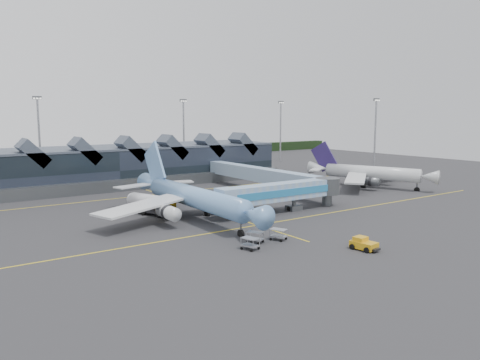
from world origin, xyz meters
TOP-DOWN VIEW (x-y plane):
  - ground at (0.00, 0.00)m, footprint 260.00×260.00m
  - taxi_stripes at (0.00, 10.00)m, footprint 120.00×60.00m
  - tree_line_far at (0.00, 110.00)m, footprint 260.00×4.00m
  - terminal at (-5.07, 47.35)m, footprint 90.00×22.25m
  - light_masts at (21.00, 62.80)m, footprint 132.40×42.56m
  - main_airliner at (-5.95, 2.53)m, footprint 34.60×39.66m
  - regional_jet at (46.17, 8.64)m, footprint 27.71×30.99m
  - jet_bridge at (11.37, -2.56)m, footprint 26.87×4.63m
  - fuel_truck at (-10.47, 9.57)m, footprint 5.73×10.39m
  - pushback_tug at (3.25, -26.71)m, footprint 2.69×3.88m
  - baggage_carts at (-6.06, -17.00)m, footprint 8.08×4.74m

SIDE VIEW (x-z plane):
  - ground at x=0.00m, z-range 0.00..0.00m
  - taxi_stripes at x=0.00m, z-range 0.00..0.01m
  - pushback_tug at x=3.25m, z-range -0.08..1.55m
  - baggage_carts at x=-6.06m, z-range 0.10..1.66m
  - fuel_truck at x=-10.47m, z-range 0.21..3.73m
  - tree_line_far at x=0.00m, z-range 0.00..4.00m
  - regional_jet at x=46.17m, z-range -2.00..8.96m
  - jet_bridge at x=11.37m, z-range 0.90..6.39m
  - main_airliner at x=-5.95m, z-range -2.63..10.14m
  - terminal at x=-5.07m, z-range -1.38..11.14m
  - light_masts at x=21.00m, z-range 1.26..23.71m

